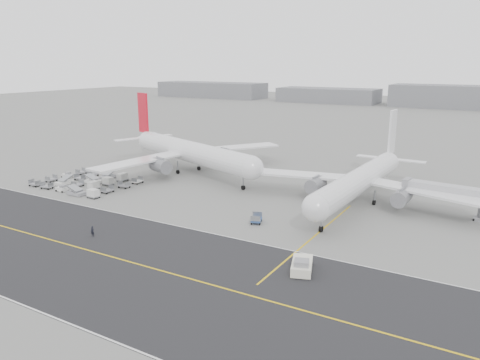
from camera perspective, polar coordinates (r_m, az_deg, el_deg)
The scene contains 10 objects.
ground at distance 90.11m, azimuth -10.35°, elevation -4.36°, with size 700.00×700.00×0.00m, color gray.
taxiway at distance 74.74m, azimuth -16.40°, elevation -8.68°, with size 220.00×59.00×0.03m.
horizon_buildings at distance 326.72m, azimuth 25.78°, elevation 7.86°, with size 520.00×28.00×28.00m, color gray, non-canonical shape.
airliner_a at distance 123.10m, azimuth -6.28°, elevation 3.50°, with size 53.96×52.98×19.49m.
airliner_b at distance 98.55m, azimuth 14.52°, elevation 0.05°, with size 49.72×50.35×17.36m.
pushback_tug at distance 66.58m, azimuth 7.55°, elevation -10.28°, with size 4.45×7.57×2.15m.
jet_bridge at distance 96.89m, azimuth 23.72°, elevation -1.47°, with size 15.96×4.38×5.97m.
gse_cluster at distance 116.75m, azimuth -18.21°, elevation -0.56°, with size 27.09×21.47×2.01m, color gray, non-canonical shape.
stray_dolly at distance 85.13m, azimuth 2.01°, elevation -5.24°, with size 1.77×2.87×1.77m, color silver, non-canonical shape.
ground_crew_a at distance 82.17m, azimuth -17.55°, elevation -5.99°, with size 0.66×0.43×1.81m, color black.
Camera 1 is at (56.25, -64.42, 28.38)m, focal length 35.00 mm.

